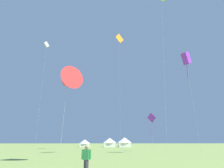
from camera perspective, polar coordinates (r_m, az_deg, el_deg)
The scene contains 9 objects.
kite_purple_box at distance 40.37m, azimuth 18.65°, elevation 6.26°, with size 1.97×1.81×16.96m.
kite_purple_diamond at distance 46.75m, azimuth 10.24°, elevation -8.79°, with size 1.54×1.65×7.69m.
kite_white_box at distance 71.30m, azimuth -16.58°, elevation 9.68°, with size 1.78×1.39×31.52m.
kite_orange_diamond at distance 57.32m, azimuth 1.96°, elevation 11.24°, with size 2.23×1.85×28.85m.
kite_red_delta at distance 24.10m, azimuth -11.45°, elevation 0.73°, with size 3.58×3.60×9.67m.
person_spectator at distance 13.78m, azimuth -6.69°, elevation -19.14°, with size 0.57×0.32×1.73m.
festival_tent_right at distance 78.85m, azimuth -7.09°, elevation -14.88°, with size 3.88×3.88×2.52m.
festival_tent_left at distance 78.65m, azimuth -0.63°, elevation -14.77°, with size 4.70×4.70×3.06m.
festival_tent_center at distance 78.98m, azimuth 3.25°, elevation -14.68°, with size 4.94×4.94×3.21m.
Camera 1 is at (-1.55, -4.86, 1.97)m, focal length 35.33 mm.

